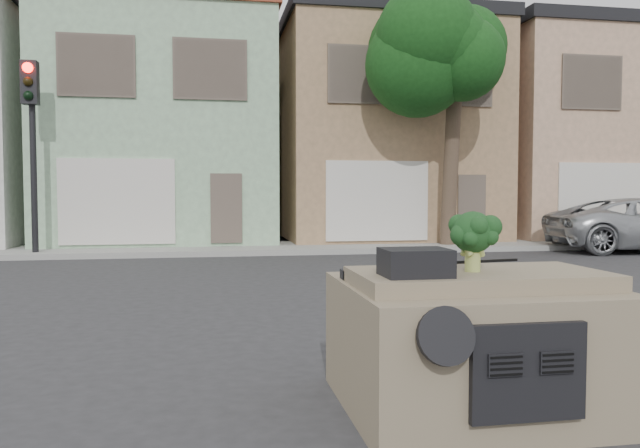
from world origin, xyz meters
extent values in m
plane|color=#303033|center=(0.00, 0.00, 0.00)|extent=(120.00, 120.00, 0.00)
cube|color=gray|center=(0.00, 10.50, 0.07)|extent=(40.00, 3.00, 0.15)
cube|color=#95BA94|center=(-3.50, 14.50, 3.77)|extent=(7.20, 8.20, 7.55)
cube|color=#9C7957|center=(4.00, 14.50, 3.77)|extent=(7.20, 8.20, 7.55)
cube|color=tan|center=(11.50, 14.50, 3.77)|extent=(7.20, 8.20, 7.55)
cube|color=black|center=(-6.50, 9.50, 2.55)|extent=(0.40, 0.40, 5.10)
cube|color=#143F14|center=(5.00, 9.80, 4.25)|extent=(4.40, 4.00, 8.50)
cube|color=#7D6E56|center=(0.00, -3.00, 0.56)|extent=(2.00, 1.80, 1.12)
cube|color=black|center=(-0.58, -3.35, 1.22)|extent=(0.48, 0.38, 0.20)
cube|color=black|center=(0.28, -2.62, 1.13)|extent=(0.69, 0.15, 0.02)
cube|color=black|center=(-0.06, -3.17, 1.36)|extent=(0.49, 0.49, 0.47)
camera|label=1|loc=(-2.05, -7.64, 1.73)|focal=35.00mm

